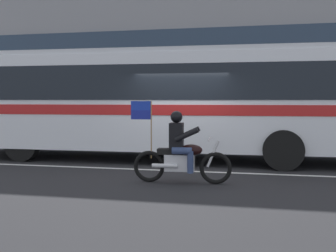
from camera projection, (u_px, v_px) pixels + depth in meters
name	position (u px, v px, depth m)	size (l,w,h in m)	color
ground_plane	(181.00, 167.00, 10.72)	(60.00, 60.00, 0.00)	black
sidewalk_curb	(204.00, 144.00, 15.69)	(28.00, 3.80, 0.15)	#B7B2A8
lane_center_stripe	(177.00, 171.00, 10.13)	(26.60, 0.14, 0.01)	silver
office_building_facade	(211.00, 4.00, 17.53)	(28.00, 0.89, 12.02)	gray
transit_bus	(161.00, 97.00, 11.93)	(12.66, 2.84, 3.22)	silver
motorcycle_with_rider	(181.00, 152.00, 8.62)	(2.19, 0.64, 1.78)	black
fire_hydrant	(86.00, 133.00, 15.49)	(0.22, 0.30, 0.75)	gold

